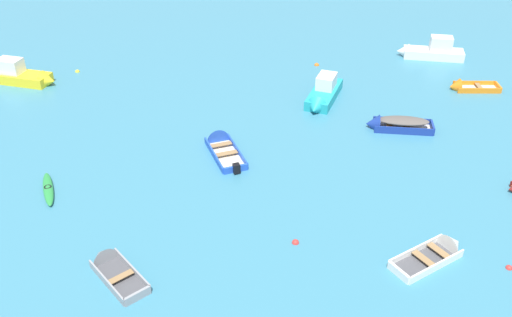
{
  "coord_description": "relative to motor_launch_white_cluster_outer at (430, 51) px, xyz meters",
  "views": [
    {
      "loc": [
        -2.41,
        -2.47,
        17.83
      ],
      "look_at": [
        0.0,
        25.66,
        0.15
      ],
      "focal_mm": 39.58,
      "sensor_mm": 36.0,
      "label": 1
    }
  ],
  "objects": [
    {
      "name": "motor_launch_white_cluster_outer",
      "position": [
        0.0,
        0.0,
        0.0
      ],
      "size": [
        5.59,
        2.8,
        2.12
      ],
      "color": "white",
      "rests_on": "ground_plane"
    },
    {
      "name": "rowboat_white_outer_right",
      "position": [
        -7.76,
        -23.74,
        -0.41
      ],
      "size": [
        4.12,
        2.98,
        1.25
      ],
      "color": "#4C4C51",
      "rests_on": "ground_plane"
    },
    {
      "name": "mooring_buoy_near_foreground",
      "position": [
        -28.69,
        -0.54,
        -0.6
      ],
      "size": [
        0.36,
        0.36,
        0.36
      ],
      "primitive_type": "sphere",
      "color": "yellow",
      "rests_on": "ground_plane"
    },
    {
      "name": "rowboat_orange_far_left",
      "position": [
        0.41,
        -6.33,
        -0.41
      ],
      "size": [
        3.74,
        1.64,
        1.23
      ],
      "color": "beige",
      "rests_on": "ground_plane"
    },
    {
      "name": "motor_launch_yellow_cluster_inner",
      "position": [
        -32.38,
        -2.25,
        -0.01
      ],
      "size": [
        5.75,
        3.37,
        2.11
      ],
      "color": "yellow",
      "rests_on": "ground_plane"
    },
    {
      "name": "rowboat_deep_blue_outer_left",
      "position": [
        -6.58,
        -11.73,
        -0.22
      ],
      "size": [
        4.47,
        2.17,
        1.28
      ],
      "color": "beige",
      "rests_on": "ground_plane"
    },
    {
      "name": "mooring_buoy_trailing",
      "position": [
        -5.06,
        -24.97,
        -0.6
      ],
      "size": [
        0.31,
        0.31,
        0.31
      ],
      "primitive_type": "sphere",
      "color": "red",
      "rests_on": "ground_plane"
    },
    {
      "name": "rowboat_blue_back_row_left",
      "position": [
        -17.8,
        -13.02,
        -0.4
      ],
      "size": [
        2.57,
        4.71,
        1.41
      ],
      "color": "beige",
      "rests_on": "ground_plane"
    },
    {
      "name": "mooring_buoy_midfield",
      "position": [
        -14.48,
        -22.4,
        -0.6
      ],
      "size": [
        0.35,
        0.35,
        0.35
      ],
      "primitive_type": "sphere",
      "color": "red",
      "rests_on": "ground_plane"
    },
    {
      "name": "rowboat_grey_far_right",
      "position": [
        -23.14,
        -23.42,
        -0.4
      ],
      "size": [
        3.1,
        3.68,
        1.22
      ],
      "color": "#4C4C51",
      "rests_on": "ground_plane"
    },
    {
      "name": "motor_launch_turquoise_distant_center",
      "position": [
        -10.34,
        -7.33,
        -0.06
      ],
      "size": [
        3.61,
        5.4,
        1.96
      ],
      "color": "teal",
      "rests_on": "ground_plane"
    },
    {
      "name": "kayak_green_foreground_center",
      "position": [
        -27.29,
        -16.99,
        -0.44
      ],
      "size": [
        1.42,
        3.33,
        0.32
      ],
      "color": "#288C3D",
      "rests_on": "ground_plane"
    },
    {
      "name": "mooring_buoy_central",
      "position": [
        -9.6,
        -0.84,
        -0.6
      ],
      "size": [
        0.39,
        0.39,
        0.39
      ],
      "primitive_type": "sphere",
      "color": "orange",
      "rests_on": "ground_plane"
    }
  ]
}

